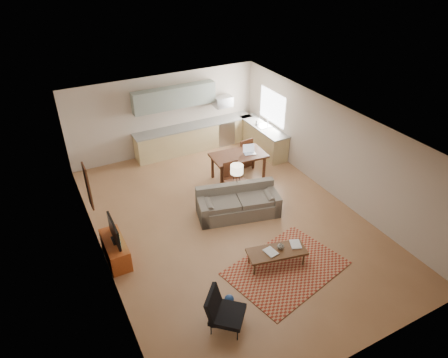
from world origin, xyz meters
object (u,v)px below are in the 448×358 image
sofa (238,202)px  dining_table (238,166)px  tv_credenza (115,250)px  armchair (228,312)px  coffee_table (276,257)px  console_table (236,194)px

sofa → dining_table: 1.87m
tv_credenza → dining_table: (4.28, 1.81, 0.14)m
armchair → coffee_table: bearing=-19.3°
coffee_table → dining_table: dining_table is taller
coffee_table → dining_table: (1.08, 3.69, 0.21)m
console_table → dining_table: size_ratio=0.44×
armchair → console_table: armchair is taller
tv_credenza → console_table: (3.55, 0.62, 0.09)m
armchair → console_table: bearing=10.5°
console_table → dining_table: bearing=72.2°
coffee_table → tv_credenza: 3.71m
sofa → tv_credenza: (-3.36, -0.18, -0.12)m
coffee_table → console_table: console_table is taller
sofa → tv_credenza: size_ratio=1.93×
coffee_table → dining_table: size_ratio=0.83×
coffee_table → armchair: 2.05m
armchair → dining_table: bearing=10.5°
sofa → coffee_table: sofa is taller
sofa → coffee_table: (-0.16, -2.06, -0.19)m
armchair → console_table: 4.08m
coffee_table → tv_credenza: size_ratio=1.16×
sofa → console_table: size_ratio=3.17×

